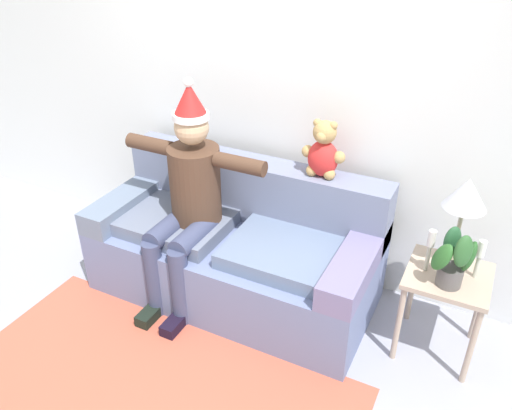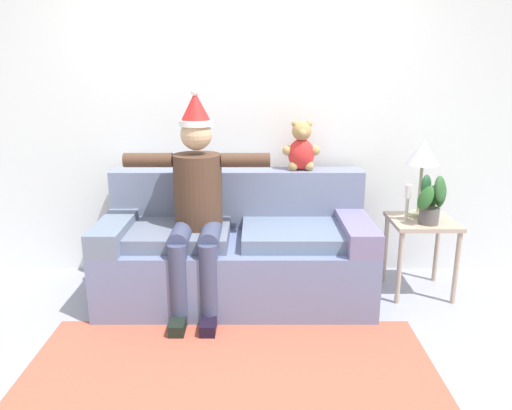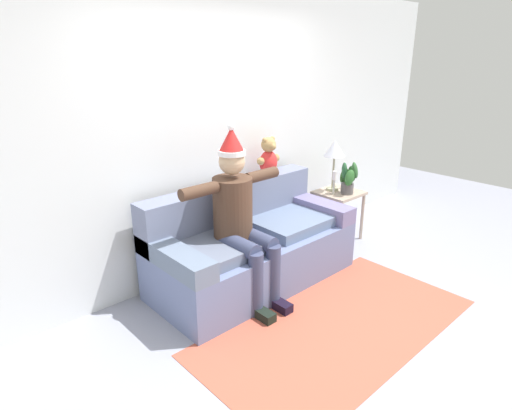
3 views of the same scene
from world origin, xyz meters
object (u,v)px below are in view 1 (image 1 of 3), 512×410
candle_tall (430,245)px  candle_short (480,254)px  person_seated (188,195)px  table_lamp (466,198)px  potted_plant (455,259)px  side_table (446,288)px  teddy_bear (323,152)px  couch (237,247)px

candle_tall → candle_short: candle_tall is taller
person_seated → candle_tall: 1.53m
table_lamp → potted_plant: size_ratio=1.54×
side_table → candle_tall: 0.31m
teddy_bear → candle_tall: 0.87m
side_table → potted_plant: potted_plant is taller
couch → candle_tall: (1.25, 0.01, 0.40)m
person_seated → candle_short: bearing=7.7°
person_seated → table_lamp: person_seated is taller
side_table → candle_short: bearing=16.9°
potted_plant → candle_short: size_ratio=1.53×
couch → potted_plant: potted_plant is taller
teddy_bear → potted_plant: teddy_bear is taller
teddy_bear → potted_plant: size_ratio=1.02×
person_seated → candle_tall: bearing=6.8°
candle_tall → person_seated: bearing=-173.2°
side_table → potted_plant: bearing=-81.2°
teddy_bear → person_seated: bearing=-150.0°
person_seated → candle_short: size_ratio=6.31×
table_lamp → candle_tall: bearing=-137.6°
couch → candle_tall: 1.32m
table_lamp → candle_short: 0.33m
person_seated → potted_plant: person_seated is taller
teddy_bear → candle_tall: (0.76, -0.26, -0.32)m
candle_tall → side_table: bearing=8.6°
table_lamp → candle_tall: 0.33m
teddy_bear → potted_plant: (0.91, -0.34, -0.32)m
couch → table_lamp: bearing=5.1°
person_seated → table_lamp: size_ratio=2.68×
couch → side_table: 1.39m
person_seated → potted_plant: size_ratio=4.12×
person_seated → potted_plant: (1.67, 0.10, -0.03)m
potted_plant → person_seated: bearing=-176.6°
side_table → table_lamp: table_lamp is taller
potted_plant → teddy_bear: bearing=159.6°
couch → potted_plant: size_ratio=5.18×
person_seated → potted_plant: bearing=3.4°
couch → side_table: (1.39, 0.03, 0.12)m
side_table → table_lamp: bearing=96.0°
person_seated → teddy_bear: size_ratio=4.04×
side_table → teddy_bear: bearing=165.2°
potted_plant → candle_tall: (-0.15, 0.08, -0.00)m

